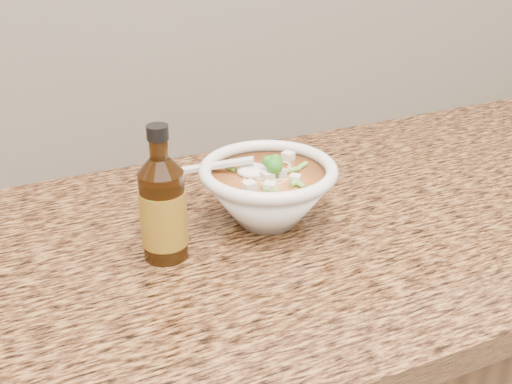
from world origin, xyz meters
name	(u,v)px	position (x,y,z in m)	size (l,w,h in m)	color
counter_slab	(223,249)	(0.00, 1.68, 0.88)	(4.00, 0.68, 0.04)	#9D6F39
soup_bowl	(268,192)	(0.08, 1.69, 0.95)	(0.22, 0.21, 0.11)	white
hot_sauce_bottle	(163,209)	(-0.09, 1.66, 0.97)	(0.06, 0.06, 0.19)	#371D07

